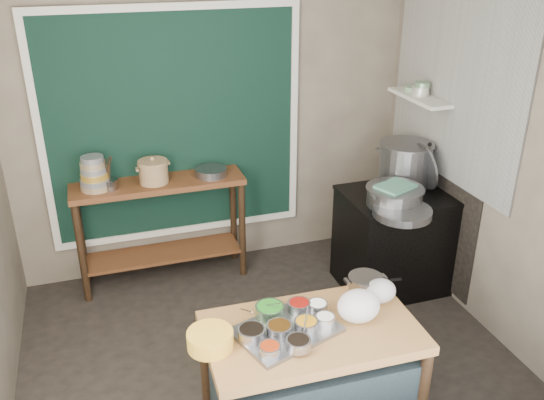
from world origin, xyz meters
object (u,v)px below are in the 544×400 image
object	(u,v)px
condiment_tray	(286,330)
utensil_cup	(110,184)
prep_table	(310,378)
steamer	(395,196)
back_counter	(162,231)
yellow_basin	(210,340)
stock_pot	(405,164)
stove_block	(395,242)
saucepan	(365,285)
ceramic_crock	(154,173)

from	to	relation	value
condiment_tray	utensil_cup	world-z (taller)	utensil_cup
prep_table	steamer	xyz separation A→B (m)	(1.14, 1.12, 0.58)
back_counter	steamer	xyz separation A→B (m)	(1.74, -0.91, 0.48)
yellow_basin	stock_pot	distance (m)	2.51
stove_block	saucepan	xyz separation A→B (m)	(-0.85, -1.06, 0.39)
ceramic_crock	stock_pot	xyz separation A→B (m)	(2.06, -0.53, 0.03)
stove_block	stock_pot	distance (m)	0.68
ceramic_crock	steamer	bearing A→B (deg)	-26.71
stove_block	saucepan	bearing A→B (deg)	-128.45
condiment_tray	stock_pot	world-z (taller)	stock_pot
saucepan	ceramic_crock	distance (m)	2.09
stock_pot	yellow_basin	bearing A→B (deg)	-144.20
utensil_cup	ceramic_crock	xyz separation A→B (m)	(0.36, 0.02, 0.05)
stove_block	steamer	bearing A→B (deg)	-131.44
yellow_basin	stock_pot	bearing A→B (deg)	35.80
utensil_cup	stock_pot	bearing A→B (deg)	-11.85
steamer	condiment_tray	bearing A→B (deg)	-139.54
condiment_tray	saucepan	size ratio (longest dim) A/B	2.50
stock_pot	steamer	size ratio (longest dim) A/B	1.01
ceramic_crock	steamer	distance (m)	1.98
yellow_basin	back_counter	bearing A→B (deg)	90.06
back_counter	condiment_tray	xyz separation A→B (m)	(0.45, -2.02, 0.29)
condiment_tray	steamer	distance (m)	1.71
back_counter	stove_block	distance (m)	2.04
back_counter	utensil_cup	bearing A→B (deg)	-174.09
utensil_cup	ceramic_crock	bearing A→B (deg)	3.17
ceramic_crock	condiment_tray	bearing A→B (deg)	-76.58
stove_block	utensil_cup	distance (m)	2.46
utensil_cup	prep_table	bearing A→B (deg)	-63.53
utensil_cup	yellow_basin	bearing A→B (deg)	-78.74
stove_block	condiment_tray	distance (m)	1.97
saucepan	stock_pot	xyz separation A→B (m)	(0.98, 1.25, 0.25)
saucepan	stock_pot	distance (m)	1.60
utensil_cup	back_counter	bearing A→B (deg)	5.91
prep_table	steamer	distance (m)	1.70
ceramic_crock	utensil_cup	bearing A→B (deg)	-176.83
condiment_tray	yellow_basin	xyz separation A→B (m)	(-0.44, 0.00, 0.04)
yellow_basin	ceramic_crock	world-z (taller)	ceramic_crock
saucepan	ceramic_crock	size ratio (longest dim) A/B	0.87
prep_table	utensil_cup	distance (m)	2.31
prep_table	utensil_cup	xyz separation A→B (m)	(-0.99, 1.99, 0.62)
back_counter	saucepan	distance (m)	2.11
stove_block	yellow_basin	size ratio (longest dim) A/B	3.47
stock_pot	steamer	bearing A→B (deg)	-128.64
utensil_cup	stock_pot	distance (m)	2.47
yellow_basin	saucepan	xyz separation A→B (m)	(1.05, 0.22, 0.01)
prep_table	back_counter	distance (m)	2.12
stove_block	yellow_basin	world-z (taller)	same
ceramic_crock	stock_pot	bearing A→B (deg)	-14.37
utensil_cup	steamer	bearing A→B (deg)	-22.24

